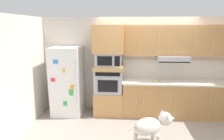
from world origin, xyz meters
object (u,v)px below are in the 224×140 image
(refrigerator, at_px, (68,81))
(dog, at_px, (152,125))
(built_in_oven, at_px, (109,80))
(screwdriver, at_px, (159,81))
(microwave, at_px, (109,59))

(refrigerator, bearing_deg, dog, -32.67)
(built_in_oven, relative_size, dog, 0.71)
(refrigerator, height_order, built_in_oven, refrigerator)
(built_in_oven, distance_m, dog, 1.72)
(screwdriver, bearing_deg, built_in_oven, 177.28)
(refrigerator, xyz_separation_m, dog, (2.01, -1.29, -0.46))
(screwdriver, distance_m, dog, 1.43)
(built_in_oven, height_order, dog, built_in_oven)
(refrigerator, bearing_deg, built_in_oven, 3.63)
(built_in_oven, xyz_separation_m, microwave, (0.00, -0.00, 0.56))
(microwave, bearing_deg, dog, -55.17)
(screwdriver, relative_size, dog, 0.17)
(refrigerator, relative_size, microwave, 2.73)
(microwave, xyz_separation_m, screwdriver, (1.27, -0.06, -0.53))
(microwave, distance_m, screwdriver, 1.38)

